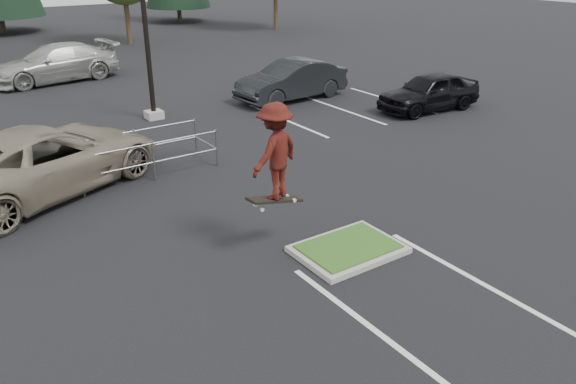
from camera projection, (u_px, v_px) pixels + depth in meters
ground at (348, 252)px, 11.96m from camera, size 120.00×120.00×0.00m
grass_median at (348, 249)px, 11.93m from camera, size 2.20×1.60×0.16m
stall_lines at (173, 178)px, 15.82m from camera, size 22.62×17.60×0.01m
cart_corral at (128, 153)px, 15.64m from camera, size 3.99×1.47×1.13m
skateboarder at (274, 152)px, 11.21m from camera, size 1.47×1.15×2.23m
car_l_tan at (43, 161)px, 14.58m from camera, size 6.95×5.20×1.76m
car_r_charc at (292, 80)px, 23.70m from camera, size 5.05×2.07×1.63m
car_r_black at (429, 92)px, 22.13m from camera, size 4.42×2.00×1.47m
car_far_silver at (56, 63)px, 26.87m from camera, size 6.26×3.22×1.74m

